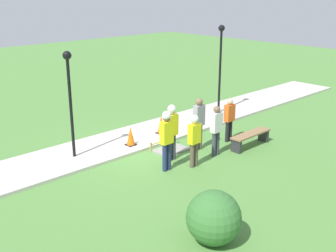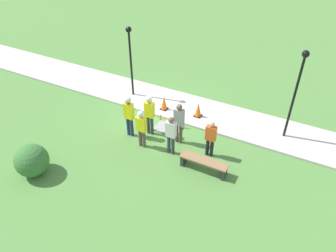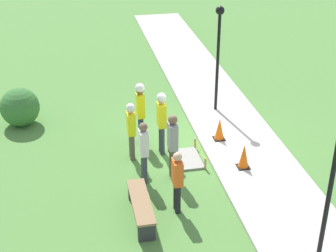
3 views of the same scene
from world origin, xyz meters
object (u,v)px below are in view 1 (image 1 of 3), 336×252
object	(u,v)px
bystander_in_orange_shirt	(229,118)
bystander_in_gray_shirt	(216,128)
traffic_cone_near_patch	(161,125)
worker_assistant	(194,136)
lamppost_far	(221,56)
worker_supervisor	(167,135)
worker_trainee	(172,127)
lamppost_near	(69,88)
bystander_in_white_shirt	(199,121)
park_bench	(251,137)
traffic_cone_far_patch	(131,136)

from	to	relation	value
bystander_in_orange_shirt	bystander_in_gray_shirt	world-z (taller)	bystander_in_gray_shirt
traffic_cone_near_patch	worker_assistant	world-z (taller)	worker_assistant
lamppost_far	worker_supervisor	bearing A→B (deg)	25.90
worker_trainee	lamppost_near	bearing A→B (deg)	-44.72
worker_supervisor	worker_assistant	world-z (taller)	worker_supervisor
bystander_in_orange_shirt	bystander_in_white_shirt	world-z (taller)	bystander_in_white_shirt
bystander_in_gray_shirt	bystander_in_white_shirt	world-z (taller)	bystander_in_white_shirt
bystander_in_orange_shirt	bystander_in_gray_shirt	xyz separation A→B (m)	(1.42, 0.58, 0.07)
bystander_in_gray_shirt	bystander_in_white_shirt	xyz separation A→B (m)	(0.03, -0.77, 0.08)
park_bench	lamppost_far	world-z (taller)	lamppost_far
worker_assistant	lamppost_far	distance (m)	6.25
park_bench	traffic_cone_near_patch	bearing A→B (deg)	-63.44
worker_trainee	bystander_in_gray_shirt	xyz separation A→B (m)	(-1.37, 0.73, -0.16)
traffic_cone_far_patch	worker_supervisor	bearing A→B (deg)	79.95
bystander_in_orange_shirt	worker_trainee	bearing A→B (deg)	-3.20
park_bench	worker_supervisor	xyz separation A→B (m)	(3.62, -0.56, 0.82)
traffic_cone_far_patch	lamppost_near	distance (m)	2.89
worker_supervisor	bystander_in_gray_shirt	bearing A→B (deg)	173.53
traffic_cone_near_patch	lamppost_far	size ratio (longest dim) A/B	0.18
worker_supervisor	bystander_in_orange_shirt	bearing A→B (deg)	-174.39
worker_supervisor	bystander_in_gray_shirt	size ratio (longest dim) A/B	1.11
worker_supervisor	bystander_in_white_shirt	world-z (taller)	worker_supervisor
worker_supervisor	bystander_in_white_shirt	xyz separation A→B (m)	(-2.04, -0.54, -0.11)
park_bench	bystander_in_white_shirt	xyz separation A→B (m)	(1.57, -1.10, 0.71)
traffic_cone_near_patch	bystander_in_orange_shirt	bearing A→B (deg)	123.09
park_bench	bystander_in_gray_shirt	distance (m)	1.70
worker_supervisor	park_bench	bearing A→B (deg)	171.15
traffic_cone_near_patch	bystander_in_gray_shirt	bearing A→B (deg)	89.88
worker_supervisor	bystander_in_orange_shirt	distance (m)	3.52
bystander_in_gray_shirt	worker_trainee	bearing A→B (deg)	-28.13
traffic_cone_near_patch	worker_trainee	world-z (taller)	worker_trainee
worker_trainee	worker_assistant	bearing A→B (deg)	98.54
traffic_cone_far_patch	bystander_in_gray_shirt	bearing A→B (deg)	122.96
worker_trainee	lamppost_far	size ratio (longest dim) A/B	0.49
lamppost_near	worker_trainee	bearing A→B (deg)	135.28
worker_trainee	bystander_in_gray_shirt	distance (m)	1.57
bystander_in_orange_shirt	worker_assistant	bearing A→B (deg)	15.40
worker_trainee	bystander_in_white_shirt	size ratio (longest dim) A/B	1.02
worker_supervisor	traffic_cone_far_patch	bearing A→B (deg)	-100.05
worker_assistant	bystander_in_gray_shirt	distance (m)	1.25
worker_supervisor	lamppost_far	bearing A→B (deg)	-154.10
bystander_in_white_shirt	worker_assistant	bearing A→B (deg)	37.37
traffic_cone_far_patch	worker_trainee	size ratio (longest dim) A/B	0.36
traffic_cone_far_patch	bystander_in_gray_shirt	size ratio (longest dim) A/B	0.39
worker_assistant	bystander_in_orange_shirt	distance (m)	2.76
lamppost_far	worker_trainee	bearing A→B (deg)	24.45
traffic_cone_near_patch	worker_assistant	bearing A→B (deg)	66.84
traffic_cone_far_patch	park_bench	xyz separation A→B (m)	(-3.20, 2.88, -0.08)
traffic_cone_near_patch	lamppost_near	size ratio (longest dim) A/B	0.20
lamppost_near	lamppost_far	bearing A→B (deg)	-179.43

